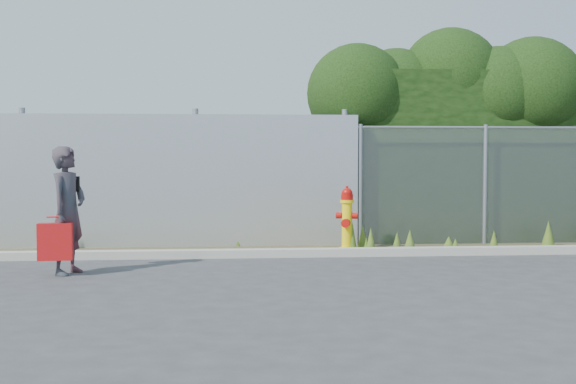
# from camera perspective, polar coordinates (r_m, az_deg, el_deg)

# --- Properties ---
(ground) EXTENTS (80.00, 80.00, 0.00)m
(ground) POSITION_cam_1_polar(r_m,az_deg,el_deg) (9.16, 2.60, -6.71)
(ground) COLOR #39393C
(ground) RESTS_ON ground
(curb) EXTENTS (16.00, 0.22, 0.12)m
(curb) POSITION_cam_1_polar(r_m,az_deg,el_deg) (10.92, 1.40, -4.82)
(curb) COLOR #A5A295
(curb) RESTS_ON ground
(weed_strip) EXTENTS (16.00, 1.27, 0.51)m
(weed_strip) POSITION_cam_1_polar(r_m,az_deg,el_deg) (11.55, 4.11, -4.13)
(weed_strip) COLOR #454027
(weed_strip) RESTS_ON ground
(corrugated_fence) EXTENTS (8.50, 0.21, 2.30)m
(corrugated_fence) POSITION_cam_1_polar(r_m,az_deg,el_deg) (12.15, -14.62, 0.82)
(corrugated_fence) COLOR #B7B9BE
(corrugated_fence) RESTS_ON ground
(chainlink_fence) EXTENTS (6.50, 0.07, 2.05)m
(chainlink_fence) POSITION_cam_1_polar(r_m,az_deg,el_deg) (13.12, 19.61, 0.58)
(chainlink_fence) COLOR gray
(chainlink_fence) RESTS_ON ground
(hedge) EXTENTS (7.96, 2.23, 3.86)m
(hedge) POSITION_cam_1_polar(r_m,az_deg,el_deg) (13.97, 17.42, 5.30)
(hedge) COLOR black
(hedge) RESTS_ON ground
(fire_hydrant) EXTENTS (0.35, 0.31, 1.04)m
(fire_hydrant) POSITION_cam_1_polar(r_m,az_deg,el_deg) (11.54, 4.68, -2.19)
(fire_hydrant) COLOR yellow
(fire_hydrant) RESTS_ON ground
(woman) EXTENTS (0.58, 0.70, 1.65)m
(woman) POSITION_cam_1_polar(r_m,az_deg,el_deg) (9.69, -16.99, -1.40)
(woman) COLOR #0D4D56
(woman) RESTS_ON ground
(red_tote_bag) EXTENTS (0.42, 0.16, 0.55)m
(red_tote_bag) POSITION_cam_1_polar(r_m,az_deg,el_deg) (9.55, -17.92, -3.75)
(red_tote_bag) COLOR red
(black_shoulder_bag) EXTENTS (0.26, 0.11, 0.20)m
(black_shoulder_bag) POSITION_cam_1_polar(r_m,az_deg,el_deg) (9.85, -16.92, 0.61)
(black_shoulder_bag) COLOR black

